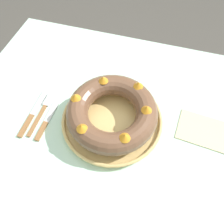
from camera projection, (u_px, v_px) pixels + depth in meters
ground_plane at (109, 186)px, 1.40m from camera, size 8.00×8.00×0.00m
dining_table at (107, 143)px, 0.84m from camera, size 1.11×0.97×0.78m
serving_dish at (112, 120)px, 0.75m from camera, size 0.34×0.34×0.03m
bundt_cake at (112, 112)px, 0.71m from camera, size 0.30×0.30×0.09m
fork at (42, 111)px, 0.78m from camera, size 0.02×0.18×0.01m
serving_knife at (32, 116)px, 0.77m from camera, size 0.02×0.20×0.01m
cake_knife at (46, 123)px, 0.76m from camera, size 0.02×0.16×0.01m
napkin at (204, 131)px, 0.74m from camera, size 0.18×0.13×0.00m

